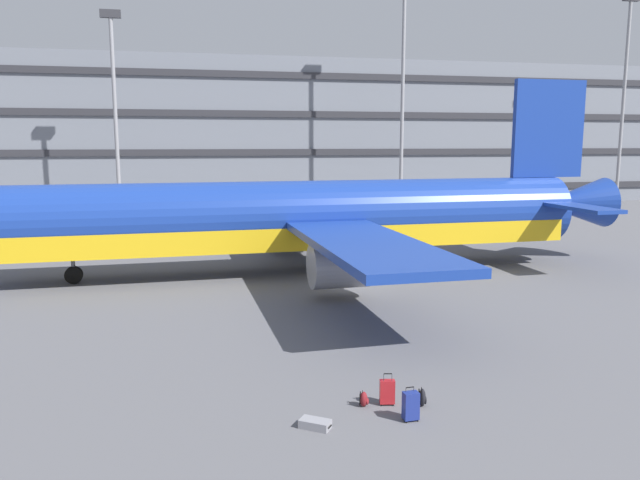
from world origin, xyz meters
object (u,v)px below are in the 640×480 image
at_px(suitcase_purple, 411,406).
at_px(suitcase_red, 315,424).
at_px(backpack_laid_flat, 364,399).
at_px(backpack_navy, 423,398).
at_px(airliner, 308,219).
at_px(suitcase_teal, 387,392).

distance_m(suitcase_purple, suitcase_red, 2.57).
bearing_deg(suitcase_red, suitcase_purple, -2.39).
distance_m(backpack_laid_flat, backpack_navy, 1.63).
distance_m(suitcase_purple, backpack_laid_flat, 1.48).
bearing_deg(backpack_laid_flat, airliner, 83.62).
relative_size(suitcase_red, backpack_laid_flat, 1.88).
height_order(suitcase_purple, backpack_navy, suitcase_purple).
height_order(airliner, suitcase_purple, airliner).
xyz_separation_m(airliner, backpack_navy, (-0.43, -18.44, -2.78)).
distance_m(suitcase_red, backpack_navy, 3.26).
distance_m(airliner, suitcase_purple, 19.43).
bearing_deg(backpack_navy, suitcase_purple, -129.53).
relative_size(suitcase_purple, backpack_laid_flat, 1.92).
height_order(suitcase_purple, suitcase_red, suitcase_purple).
relative_size(suitcase_red, backpack_navy, 1.57).
xyz_separation_m(suitcase_red, backpack_navy, (3.19, 0.67, 0.13)).
relative_size(airliner, suitcase_teal, 40.46).
xyz_separation_m(airliner, suitcase_red, (-3.62, -19.11, -2.91)).
bearing_deg(airliner, suitcase_red, -100.73).
height_order(suitcase_purple, backpack_laid_flat, suitcase_purple).
height_order(suitcase_purple, suitcase_teal, suitcase_teal).
relative_size(suitcase_teal, backpack_navy, 1.69).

